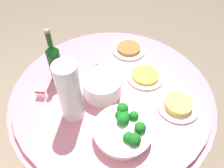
% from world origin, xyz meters
% --- Properties ---
extents(ground_plane, '(6.00, 6.00, 0.00)m').
position_xyz_m(ground_plane, '(0.00, 0.00, 0.00)').
color(ground_plane, gray).
extents(buffet_table, '(1.16, 1.16, 0.74)m').
position_xyz_m(buffet_table, '(0.00, 0.00, 0.38)').
color(buffet_table, maroon).
rests_on(buffet_table, ground_plane).
extents(broccoli_bowl, '(0.28, 0.28, 0.11)m').
position_xyz_m(broccoli_bowl, '(-0.21, 0.19, 0.78)').
color(broccoli_bowl, white).
rests_on(broccoli_bowl, buffet_table).
extents(plate_stack, '(0.21, 0.21, 0.11)m').
position_xyz_m(plate_stack, '(0.03, 0.05, 0.80)').
color(plate_stack, white).
rests_on(plate_stack, buffet_table).
extents(wine_bottle, '(0.07, 0.07, 0.34)m').
position_xyz_m(wine_bottle, '(0.31, 0.11, 0.87)').
color(wine_bottle, '#0D4615').
rests_on(wine_bottle, buffet_table).
extents(decorative_fruit_vase, '(0.11, 0.11, 0.34)m').
position_xyz_m(decorative_fruit_vase, '(0.06, 0.25, 0.89)').
color(decorative_fruit_vase, silver).
rests_on(decorative_fruit_vase, buffet_table).
extents(serving_tongs, '(0.09, 0.17, 0.01)m').
position_xyz_m(serving_tongs, '(0.18, -0.05, 0.74)').
color(serving_tongs, silver).
rests_on(serving_tongs, buffet_table).
extents(food_plate_peanuts, '(0.22, 0.22, 0.03)m').
position_xyz_m(food_plate_peanuts, '(0.12, -0.35, 0.75)').
color(food_plate_peanuts, white).
rests_on(food_plate_peanuts, buffet_table).
extents(food_plate_noodles, '(0.22, 0.22, 0.04)m').
position_xyz_m(food_plate_noodles, '(-0.35, -0.11, 0.76)').
color(food_plate_noodles, white).
rests_on(food_plate_noodles, buffet_table).
extents(food_plate_fried_egg, '(0.22, 0.22, 0.03)m').
position_xyz_m(food_plate_fried_egg, '(-0.10, -0.20, 0.75)').
color(food_plate_fried_egg, white).
rests_on(food_plate_fried_egg, buffet_table).
extents(label_placard_front, '(0.05, 0.03, 0.05)m').
position_xyz_m(label_placard_front, '(0.28, 0.27, 0.77)').
color(label_placard_front, white).
rests_on(label_placard_front, buffet_table).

